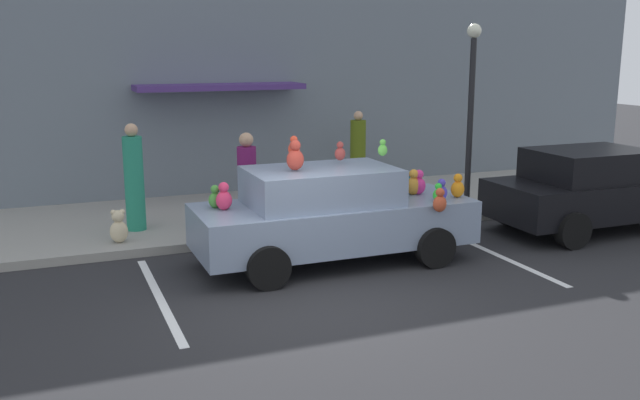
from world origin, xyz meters
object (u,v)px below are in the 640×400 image
Objects in this scene: pedestrian_near_shopfront at (358,156)px; pedestrian_by_lamp at (134,181)px; pedestrian_walking_past at (247,182)px; street_lamp_post at (471,97)px; parked_sedan_behind at (594,189)px; plush_covered_car at (332,214)px; teddy_bear_on_sidewalk at (119,227)px.

pedestrian_near_shopfront is 5.25m from pedestrian_by_lamp.
pedestrian_walking_past is at bearing -13.04° from pedestrian_by_lamp.
pedestrian_near_shopfront is (-1.43, 2.20, -1.40)m from street_lamp_post.
pedestrian_by_lamp reaches higher than pedestrian_walking_past.
parked_sedan_behind is 2.34× the size of pedestrian_walking_past.
plush_covered_car reaches higher than teddy_bear_on_sidewalk.
teddy_bear_on_sidewalk is 7.16m from street_lamp_post.
plush_covered_car is 3.82m from pedestrian_by_lamp.
street_lamp_post is at bearing 129.48° from parked_sedan_behind.
pedestrian_near_shopfront is at bearing 123.07° from street_lamp_post.
parked_sedan_behind is 2.17× the size of pedestrian_near_shopfront.
plush_covered_car is 4.55m from street_lamp_post.
teddy_bear_on_sidewalk is at bearing 179.85° from street_lamp_post.
teddy_bear_on_sidewalk is 0.30× the size of pedestrian_by_lamp.
pedestrian_by_lamp is at bearing 161.74° from parked_sedan_behind.
plush_covered_car is 5.33m from parked_sedan_behind.
plush_covered_car reaches higher than pedestrian_near_shopfront.
pedestrian_near_shopfront is at bearing 21.86° from teddy_bear_on_sidewalk.
pedestrian_near_shopfront is (2.36, 4.11, 0.21)m from plush_covered_car.
pedestrian_walking_past is at bearing 108.17° from plush_covered_car.
pedestrian_walking_past is (-3.10, -1.87, -0.06)m from pedestrian_near_shopfront.
pedestrian_near_shopfront reaches higher than teddy_bear_on_sidewalk.
plush_covered_car is 2.37m from pedestrian_walking_past.
street_lamp_post is (6.88, -0.02, 2.00)m from teddy_bear_on_sidewalk.
teddy_bear_on_sidewalk is 0.33× the size of pedestrian_walking_past.
street_lamp_post reaches higher than parked_sedan_behind.
plush_covered_car is at bearing -71.83° from pedestrian_walking_past.
pedestrian_walking_past is (-6.07, 2.19, 0.17)m from parked_sedan_behind.
parked_sedan_behind is 7.02× the size of teddy_bear_on_sidewalk.
pedestrian_near_shopfront is at bearing 60.10° from plush_covered_car.
teddy_bear_on_sidewalk is (-8.41, 1.88, -0.37)m from parked_sedan_behind.
parked_sedan_behind is 2.10× the size of pedestrian_by_lamp.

